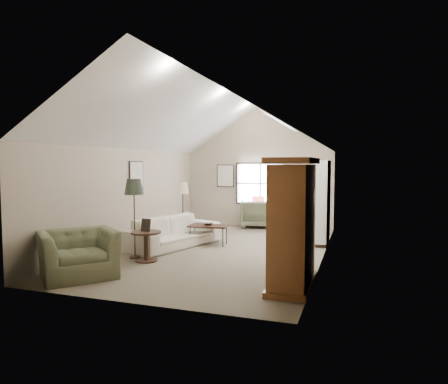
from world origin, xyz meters
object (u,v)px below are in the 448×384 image
(side_chair, at_px, (257,212))
(armchair_near, at_px, (78,254))
(armchair_far, at_px, (256,214))
(side_table, at_px, (146,246))
(armoire, at_px, (293,223))
(sofa, at_px, (174,232))
(coffee_table, at_px, (208,235))

(side_chair, bearing_deg, armchair_near, -101.97)
(armchair_far, distance_m, side_table, 5.42)
(armoire, relative_size, side_chair, 2.15)
(sofa, relative_size, side_table, 3.99)
(sofa, relative_size, coffee_table, 2.58)
(armoire, height_order, side_chair, armoire)
(side_table, bearing_deg, armchair_near, -112.50)
(sofa, height_order, armchair_near, armchair_near)
(armoire, distance_m, coffee_table, 4.01)
(armoire, height_order, armchair_near, armoire)
(armoire, xyz_separation_m, sofa, (-3.39, 2.39, -0.72))
(armchair_near, distance_m, side_chair, 6.99)
(coffee_table, bearing_deg, side_chair, 81.19)
(sofa, height_order, side_table, sofa)
(side_table, bearing_deg, armchair_far, 78.21)
(sofa, xyz_separation_m, armchair_near, (-0.50, -3.06, 0.06))
(armchair_near, distance_m, side_table, 1.58)
(armoire, distance_m, armchair_near, 4.00)
(armoire, distance_m, side_table, 3.47)
(coffee_table, distance_m, side_chair, 3.25)
(armoire, bearing_deg, side_chair, 109.37)
(sofa, relative_size, armchair_far, 2.62)
(armchair_near, bearing_deg, armoire, -39.22)
(coffee_table, bearing_deg, armchair_far, 81.77)
(armoire, height_order, coffee_table, armoire)
(sofa, distance_m, side_table, 1.60)
(armchair_near, bearing_deg, sofa, 31.70)
(coffee_table, height_order, side_table, side_table)
(side_chair, bearing_deg, armoire, -68.14)
(side_table, xyz_separation_m, side_chair, (1.14, 5.31, 0.19))
(armchair_far, bearing_deg, coffee_table, 68.46)
(armchair_near, xyz_separation_m, side_table, (0.60, 1.46, -0.11))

